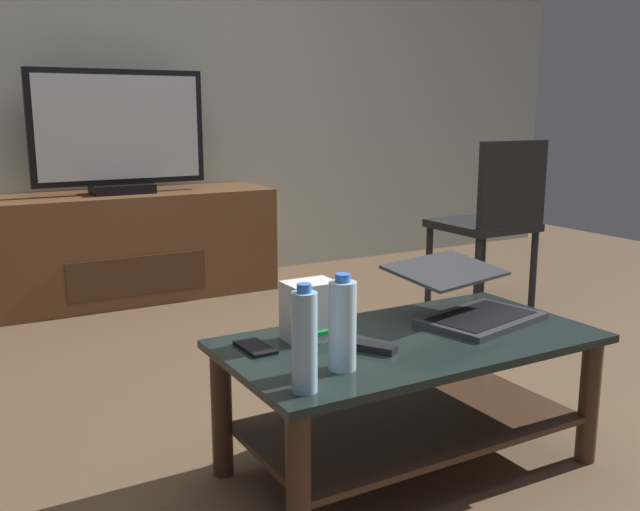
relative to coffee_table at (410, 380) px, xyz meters
name	(u,v)px	position (x,y,z in m)	size (l,w,h in m)	color
ground_plane	(360,438)	(-0.02, 0.23, -0.27)	(7.68, 7.68, 0.00)	brown
back_wall	(132,45)	(-0.02, 2.66, 1.13)	(6.40, 0.12, 2.80)	#A8B2A8
coffee_table	(410,380)	(0.00, 0.00, 0.00)	(1.07, 0.56, 0.40)	black
media_cabinet	(125,246)	(-0.21, 2.34, 0.02)	(1.64, 0.52, 0.59)	brown
television	(119,135)	(-0.21, 2.32, 0.63)	(0.93, 0.20, 0.66)	black
dining_chair	(494,216)	(1.35, 1.11, 0.23)	(0.44, 0.44, 0.89)	black
laptop	(467,299)	(0.27, 0.07, 0.19)	(0.44, 0.45, 0.16)	#333338
router_box	(310,311)	(-0.26, 0.13, 0.21)	(0.14, 0.11, 0.17)	white
water_bottle_near	(304,341)	(-0.45, -0.19, 0.25)	(0.06, 0.06, 0.26)	#99C6E5
water_bottle_far	(342,325)	(-0.30, -0.12, 0.24)	(0.07, 0.07, 0.24)	silver
cell_phone	(255,347)	(-0.43, 0.13, 0.13)	(0.07, 0.14, 0.01)	black
tv_remote	(367,347)	(-0.17, -0.03, 0.14)	(0.04, 0.16, 0.02)	black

